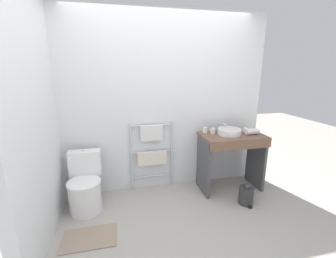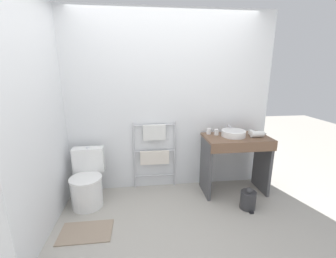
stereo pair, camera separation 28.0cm
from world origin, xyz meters
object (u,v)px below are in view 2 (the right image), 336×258
toilet (87,183)px  sink_basin (234,133)px  cup_near_wall (209,131)px  cup_near_edge (216,132)px  hair_dryer (257,134)px  towel_radiator (155,148)px  trash_bin (248,199)px

toilet → sink_basin: bearing=2.3°
cup_near_wall → cup_near_edge: bearing=-32.9°
hair_dryer → towel_radiator: bearing=167.9°
sink_basin → trash_bin: bearing=-82.0°
cup_near_wall → hair_dryer: hair_dryer is taller
sink_basin → towel_radiator: bearing=167.9°
toilet → trash_bin: toilet is taller
towel_radiator → trash_bin: size_ratio=3.44×
towel_radiator → hair_dryer: (1.40, -0.30, 0.26)m
towel_radiator → cup_near_wall: 0.82m
towel_radiator → trash_bin: (1.15, -0.68, -0.50)m
hair_dryer → trash_bin: hair_dryer is taller
towel_radiator → cup_near_wall: towel_radiator is taller
towel_radiator → cup_near_wall: size_ratio=12.13×
sink_basin → cup_near_wall: same height
towel_radiator → cup_near_edge: 0.92m
sink_basin → cup_near_edge: (-0.21, 0.09, -0.00)m
cup_near_wall → trash_bin: cup_near_wall is taller
sink_basin → cup_near_wall: (-0.31, 0.15, -0.00)m
hair_dryer → trash_bin: size_ratio=0.78×
toilet → trash_bin: bearing=-10.2°
cup_near_edge → trash_bin: bearing=-63.0°
toilet → hair_dryer: hair_dryer is taller
sink_basin → hair_dryer: hair_dryer is taller
towel_radiator → hair_dryer: size_ratio=4.42×
hair_dryer → sink_basin: bearing=167.8°
towel_radiator → sink_basin: towel_radiator is taller
towel_radiator → cup_near_edge: size_ratio=12.17×
toilet → cup_near_edge: 1.88m
towel_radiator → cup_near_edge: (0.87, -0.14, 0.25)m
toilet → sink_basin: sink_basin is taller
towel_radiator → hair_dryer: towel_radiator is taller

